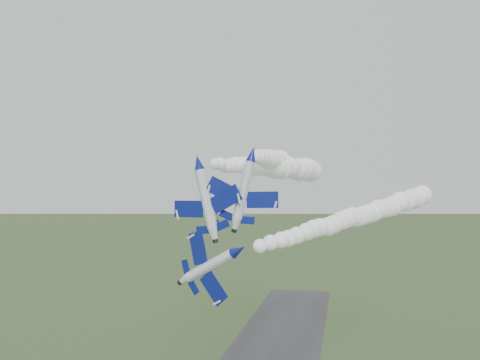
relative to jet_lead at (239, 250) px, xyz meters
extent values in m
cylinder|color=white|center=(0.00, 0.10, -0.02)|extent=(4.45, 7.47, 1.77)
cone|color=navy|center=(-1.78, -4.19, -0.02)|extent=(2.37, 2.46, 1.77)
cone|color=white|center=(1.71, 4.23, -0.02)|extent=(2.24, 2.13, 1.77)
cylinder|color=black|center=(2.04, 5.03, -0.02)|extent=(1.03, 0.83, 0.90)
ellipsoid|color=black|center=(-0.32, -1.82, 0.21)|extent=(2.05, 2.78, 1.18)
cube|color=navy|center=(-0.95, 1.25, 2.26)|extent=(2.61, 2.69, 3.64)
cube|color=navy|center=(1.27, 0.33, -2.42)|extent=(2.61, 2.69, 3.64)
cube|color=navy|center=(0.82, 3.74, 1.23)|extent=(1.18, 1.23, 1.60)
cube|color=navy|center=(2.00, 3.25, -1.27)|extent=(1.18, 1.23, 1.60)
cube|color=navy|center=(2.26, 2.92, 0.50)|extent=(2.16, 1.97, 0.97)
cylinder|color=white|center=(-9.56, 16.60, 11.30)|extent=(3.71, 9.14, 1.93)
cone|color=navy|center=(-10.71, 11.08, 11.30)|extent=(2.37, 2.68, 1.93)
cone|color=white|center=(-8.46, 21.91, 11.30)|extent=(2.28, 2.27, 1.93)
cylinder|color=black|center=(-8.24, 22.95, 11.30)|extent=(1.09, 0.82, 0.98)
ellipsoid|color=black|center=(-10.17, 14.38, 11.89)|extent=(1.88, 3.26, 1.29)
cube|color=navy|center=(-12.38, 18.06, 10.39)|extent=(5.20, 3.47, 1.31)
cube|color=navy|center=(-6.32, 16.79, 11.91)|extent=(5.20, 3.47, 1.31)
cube|color=navy|center=(-10.27, 21.31, 10.90)|extent=(2.28, 1.57, 0.61)
cube|color=navy|center=(-7.03, 20.64, 11.71)|extent=(2.28, 1.57, 0.61)
cube|color=navy|center=(-9.03, 20.79, 12.65)|extent=(1.02, 1.80, 2.30)
cylinder|color=white|center=(-1.23, 16.61, 12.48)|extent=(2.54, 8.74, 1.86)
cone|color=navy|center=(-0.79, 11.19, 12.48)|extent=(2.03, 2.40, 1.86)
cone|color=white|center=(-1.65, 21.83, 12.48)|extent=(2.00, 1.99, 1.86)
cylinder|color=black|center=(-1.73, 22.86, 12.48)|extent=(0.99, 0.69, 0.94)
ellipsoid|color=black|center=(-0.92, 14.42, 13.04)|extent=(1.47, 3.05, 1.24)
cube|color=navy|center=(-4.32, 17.19, 13.04)|extent=(4.81, 2.83, 1.24)
cube|color=navy|center=(1.65, 17.67, 11.61)|extent=(4.81, 2.83, 1.24)
cube|color=navy|center=(-3.17, 20.78, 12.86)|extent=(2.10, 1.29, 0.58)
cube|color=navy|center=(0.02, 21.04, 12.10)|extent=(2.10, 1.29, 0.58)
cube|color=navy|center=(-1.25, 20.69, 13.78)|extent=(0.77, 1.69, 2.23)
camera|label=1|loc=(12.31, -61.77, 6.85)|focal=40.00mm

